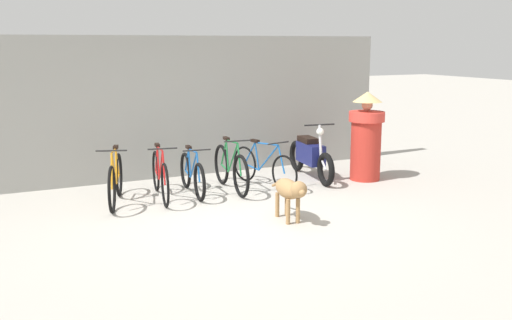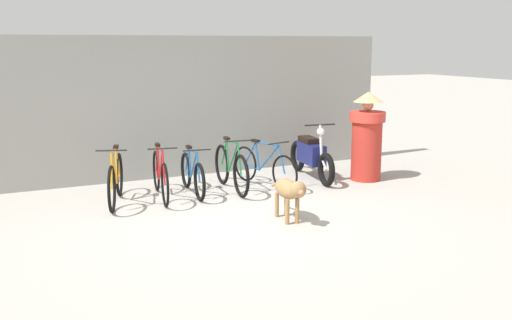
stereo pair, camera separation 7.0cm
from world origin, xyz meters
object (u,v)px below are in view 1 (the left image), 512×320
Objects in this scene: motorcycle at (311,156)px; stray_dog at (290,190)px; bicycle_1 at (160,176)px; person_in_robes at (366,136)px; bicycle_3 at (231,169)px; bicycle_4 at (264,167)px; bicycle_0 at (116,180)px; bicycle_2 at (192,175)px.

stray_dog is (-1.70, -2.25, 0.03)m from motorcycle.
person_in_robes is at bearing 94.40° from bicycle_1.
bicycle_4 is (0.64, 0.02, -0.03)m from bicycle_3.
bicycle_4 is 1.10m from motorcycle.
bicycle_1 is 2.99m from motorcycle.
bicycle_0 is 1.49× the size of stray_dog.
bicycle_0 is 0.97× the size of bicycle_4.
bicycle_0 reaches higher than bicycle_3.
bicycle_2 is (1.29, 0.06, -0.05)m from bicycle_0.
bicycle_4 is 1.53× the size of stray_dog.
bicycle_2 is 0.91× the size of bicycle_3.
bicycle_0 is 0.73m from bicycle_1.
person_in_robes is at bearing 87.41° from bicycle_3.
motorcycle is (2.41, 0.18, 0.09)m from bicycle_2.
bicycle_1 is 1.01× the size of bicycle_3.
bicycle_3 reaches higher than bicycle_2.
bicycle_0 reaches higher than bicycle_4.
bicycle_4 is at bearing -71.41° from motorcycle.
person_in_robes is (0.85, -0.55, 0.39)m from motorcycle.
motorcycle reaches higher than bicycle_3.
bicycle_4 is at bearing 109.83° from bicycle_0.
bicycle_4 is at bearing 168.73° from stray_dog.
bicycle_1 is at bearing -102.38° from bicycle_4.
bicycle_1 is 0.57m from bicycle_2.
motorcycle reaches higher than bicycle_1.
stray_dog is at bearing 41.35° from bicycle_1.
bicycle_2 is at bearing -5.05° from person_in_robes.
bicycle_3 is 2.63m from person_in_robes.
bicycle_1 is at bearing 110.30° from bicycle_0.
person_in_robes is (3.26, -0.37, 0.48)m from bicycle_2.
bicycle_4 is at bearing 99.83° from bicycle_1.
bicycle_3 is 1.57× the size of stray_dog.
bicycle_1 is (0.73, 0.02, -0.01)m from bicycle_0.
person_in_robes is (2.57, -0.33, 0.44)m from bicycle_3.
bicycle_1 reaches higher than stray_dog.
person_in_robes reaches higher than bicycle_2.
stray_dog is at bearing 24.94° from bicycle_2.
bicycle_3 is at bearing 99.43° from bicycle_1.
bicycle_2 is (0.57, 0.04, -0.04)m from bicycle_1.
motorcycle reaches higher than bicycle_2.
bicycle_2 is at bearing -155.52° from stray_dog.
bicycle_1 is 1.11× the size of bicycle_2.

